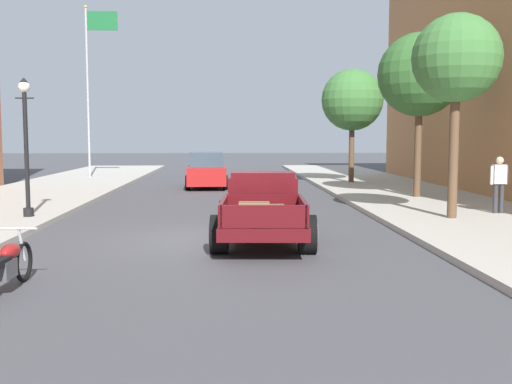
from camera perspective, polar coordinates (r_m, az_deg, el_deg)
The scene contains 10 objects.
ground_plane at distance 14.03m, azimuth -3.84°, elevation -4.51°, with size 140.00×140.00×0.00m, color #47474C.
hotrod_truck_maroon at distance 13.77m, azimuth 0.65°, elevation -1.51°, with size 2.36×5.01×1.58m.
motorcycle_parked at distance 9.95m, azimuth -22.75°, elevation -6.43°, with size 0.62×2.12×0.93m.
car_background_red at distance 27.93m, azimuth -4.72°, elevation 2.00°, with size 1.97×4.35×1.65m.
pedestrian_sidewalk_right at distance 18.82m, azimuth 22.13°, elevation 0.96°, with size 0.53×0.22×1.65m.
street_lamp_near at distance 17.83m, azimuth -21.07°, elevation 4.96°, with size 0.50×0.32×3.85m.
flagpole at distance 33.85m, azimuth -15.39°, elevation 10.90°, with size 1.74×0.16×9.16m.
street_tree_nearest at distance 17.34m, azimuth 18.54°, elevation 11.84°, with size 2.38×2.38×5.53m.
street_tree_second at distance 23.04m, azimuth 15.32°, elevation 10.68°, with size 3.05×3.05×6.01m.
street_tree_third at distance 29.61m, azimuth 9.15°, elevation 8.63°, with size 2.98×2.98×5.48m.
Camera 1 is at (0.28, -13.82, 2.41)m, focal length 42.01 mm.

